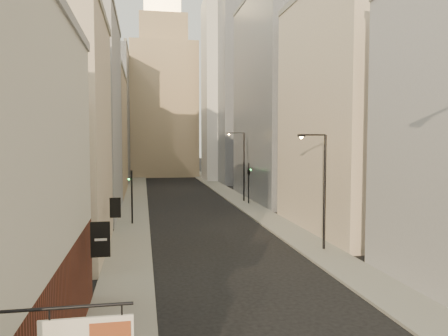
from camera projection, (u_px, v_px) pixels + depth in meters
The scene contains 15 objects.
sidewalk_left at pixel (136, 197), 58.84m from camera, with size 3.00×140.00×0.15m, color gray.
sidewalk_right at pixel (230, 195), 61.21m from camera, with size 3.00×140.00×0.15m, color gray.
left_bldg_beige at pixel (43, 136), 28.87m from camera, with size 8.00×12.00×16.00m, color #BBAA92.
left_bldg_grey at pixel (78, 118), 44.44m from camera, with size 8.00×16.00×20.00m, color gray.
left_bldg_tan at pixel (96, 135), 62.19m from camera, with size 8.00×18.00×17.00m, color tan.
left_bldg_wingrid at pixel (107, 117), 81.59m from camera, with size 8.00×20.00×24.00m, color gray.
right_bldg_beige at pixel (352, 113), 37.05m from camera, with size 8.00×16.00×20.00m, color #BBAA92.
right_bldg_wingrid at pixel (280, 99), 56.48m from camera, with size 8.00×20.00×26.00m, color gray.
highrise at pixel (265, 47), 84.22m from camera, with size 21.00×23.00×51.20m.
clock_tower at pixel (163, 94), 95.01m from camera, with size 14.00×14.00×44.90m.
white_tower at pixel (225, 83), 83.22m from camera, with size 8.00×8.00×41.50m.
streetlamp_mid at pixel (322, 185), 30.18m from camera, with size 2.14×0.34×8.15m.
streetlamp_far at pixel (242, 162), 54.26m from camera, with size 2.16×1.01×8.69m.
traffic_light_left at pixel (132, 188), 39.58m from camera, with size 0.54×0.42×5.00m.
traffic_light_right at pixel (249, 173), 52.09m from camera, with size 0.67×0.67×5.00m.
Camera 1 is at (-5.50, -4.65, 7.76)m, focal length 35.00 mm.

